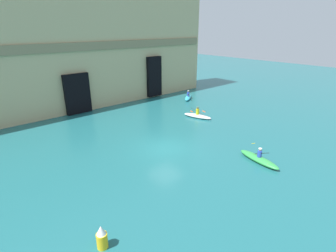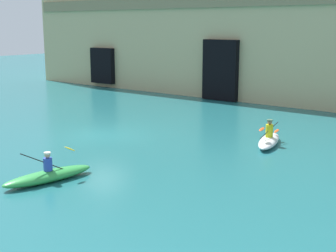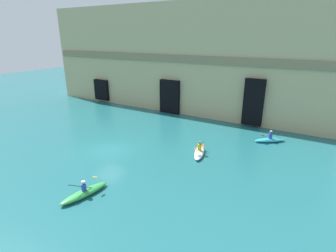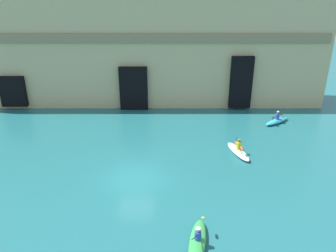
% 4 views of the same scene
% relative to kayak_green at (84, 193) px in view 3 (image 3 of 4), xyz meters
% --- Properties ---
extents(ground_plane, '(120.00, 120.00, 0.00)m').
position_rel_kayak_green_xyz_m(ground_plane, '(-3.68, 6.30, -0.24)').
color(ground_plane, '#1E6066').
extents(cliff_bluff, '(40.91, 5.60, 14.09)m').
position_rel_kayak_green_xyz_m(cliff_bluff, '(-5.59, 22.58, 6.77)').
color(cliff_bluff, tan).
rests_on(cliff_bluff, ground).
extents(kayak_green, '(1.42, 3.56, 1.24)m').
position_rel_kayak_green_xyz_m(kayak_green, '(0.00, 0.00, 0.00)').
color(kayak_green, green).
rests_on(kayak_green, ground).
extents(kayak_cyan, '(2.92, 2.44, 1.18)m').
position_rel_kayak_green_xyz_m(kayak_cyan, '(8.83, 15.98, 0.01)').
color(kayak_cyan, '#33B2C6').
rests_on(kayak_cyan, ground).
extents(kayak_white, '(1.68, 3.29, 1.22)m').
position_rel_kayak_green_xyz_m(kayak_white, '(3.95, 9.75, 0.01)').
color(kayak_white, white).
rests_on(kayak_white, ground).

